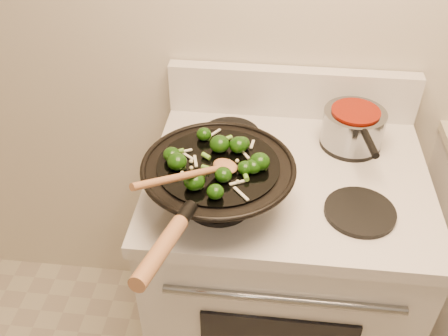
# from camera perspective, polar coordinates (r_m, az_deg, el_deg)

# --- Properties ---
(stove) EXTENTS (0.78, 0.67, 1.08)m
(stove) POSITION_cam_1_polar(r_m,az_deg,el_deg) (1.73, 6.18, -11.93)
(stove) COLOR silver
(stove) RESTS_ON ground
(wok) EXTENTS (0.38, 0.63, 0.20)m
(wok) POSITION_cam_1_polar(r_m,az_deg,el_deg) (1.24, -0.71, -1.55)
(wok) COLOR black
(wok) RESTS_ON stove
(stirfry) EXTENTS (0.26, 0.28, 0.04)m
(stirfry) POSITION_cam_1_polar(r_m,az_deg,el_deg) (1.20, -0.58, 1.00)
(stirfry) COLOR #123608
(stirfry) RESTS_ON wok
(wooden_spoon) EXTENTS (0.21, 0.25, 0.11)m
(wooden_spoon) POSITION_cam_1_polar(r_m,az_deg,el_deg) (1.13, -2.62, -0.44)
(wooden_spoon) COLOR #9D653E
(wooden_spoon) RESTS_ON wok
(saucepan) EXTENTS (0.18, 0.29, 0.11)m
(saucepan) POSITION_cam_1_polar(r_m,az_deg,el_deg) (1.51, 14.56, 4.64)
(saucepan) COLOR gray
(saucepan) RESTS_ON stove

